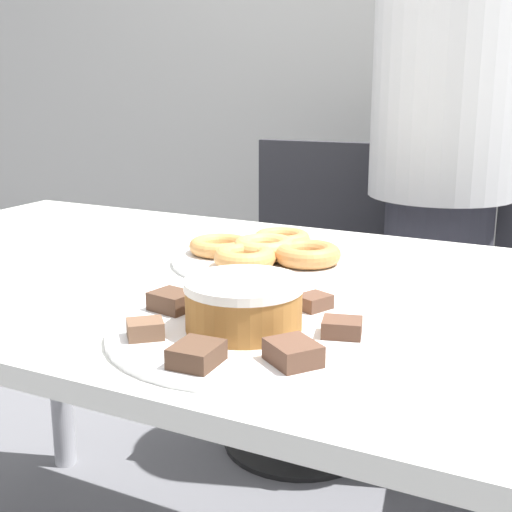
# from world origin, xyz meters

# --- Properties ---
(wall_back) EXTENTS (8.00, 0.05, 2.60)m
(wall_back) POSITION_xyz_m (0.00, 1.53, 1.30)
(wall_back) COLOR beige
(wall_back) RESTS_ON ground_plane
(table) EXTENTS (1.76, 0.87, 0.74)m
(table) POSITION_xyz_m (0.00, 0.00, 0.66)
(table) COLOR silver
(table) RESTS_ON ground_plane
(person_standing) EXTENTS (0.37, 0.37, 1.55)m
(person_standing) POSITION_xyz_m (0.08, 0.83, 0.81)
(person_standing) COLOR #383842
(person_standing) RESTS_ON ground_plane
(office_chair_left) EXTENTS (0.49, 0.49, 0.88)m
(office_chair_left) POSITION_xyz_m (-0.29, 0.84, 0.41)
(office_chair_left) COLOR black
(office_chair_left) RESTS_ON ground_plane
(plate_cake) EXTENTS (0.36, 0.36, 0.01)m
(plate_cake) POSITION_xyz_m (0.07, -0.23, 0.75)
(plate_cake) COLOR white
(plate_cake) RESTS_ON table
(plate_donuts) EXTENTS (0.33, 0.33, 0.01)m
(plate_donuts) POSITION_xyz_m (-0.07, 0.12, 0.75)
(plate_donuts) COLOR white
(plate_donuts) RESTS_ON table
(frosted_cake) EXTENTS (0.15, 0.15, 0.07)m
(frosted_cake) POSITION_xyz_m (0.07, -0.23, 0.78)
(frosted_cake) COLOR #9E662D
(frosted_cake) RESTS_ON plate_cake
(lamington_0) EXTENTS (0.05, 0.06, 0.02)m
(lamington_0) POSITION_xyz_m (0.08, -0.35, 0.76)
(lamington_0) COLOR #513828
(lamington_0) RESTS_ON plate_cake
(lamington_1) EXTENTS (0.08, 0.07, 0.03)m
(lamington_1) POSITION_xyz_m (0.18, -0.30, 0.76)
(lamington_1) COLOR brown
(lamington_1) RESTS_ON plate_cake
(lamington_2) EXTENTS (0.06, 0.05, 0.02)m
(lamington_2) POSITION_xyz_m (0.20, -0.19, 0.76)
(lamington_2) COLOR brown
(lamington_2) RESTS_ON plate_cake
(lamington_3) EXTENTS (0.05, 0.06, 0.02)m
(lamington_3) POSITION_xyz_m (0.12, -0.11, 0.76)
(lamington_3) COLOR brown
(lamington_3) RESTS_ON plate_cake
(lamington_4) EXTENTS (0.07, 0.07, 0.02)m
(lamington_4) POSITION_xyz_m (0.01, -0.11, 0.76)
(lamington_4) COLOR brown
(lamington_4) RESTS_ON plate_cake
(lamington_5) EXTENTS (0.06, 0.06, 0.03)m
(lamington_5) POSITION_xyz_m (-0.05, -0.20, 0.76)
(lamington_5) COLOR #513828
(lamington_5) RESTS_ON plate_cake
(lamington_6) EXTENTS (0.06, 0.06, 0.02)m
(lamington_6) POSITION_xyz_m (-0.02, -0.31, 0.76)
(lamington_6) COLOR brown
(lamington_6) RESTS_ON plate_cake
(donut_0) EXTENTS (0.12, 0.12, 0.04)m
(donut_0) POSITION_xyz_m (-0.07, 0.12, 0.77)
(donut_0) COLOR tan
(donut_0) RESTS_ON plate_donuts
(donut_1) EXTENTS (0.11, 0.11, 0.03)m
(donut_1) POSITION_xyz_m (-0.15, 0.11, 0.76)
(donut_1) COLOR #D18E4C
(donut_1) RESTS_ON plate_donuts
(donut_2) EXTENTS (0.11, 0.11, 0.03)m
(donut_2) POSITION_xyz_m (-0.07, 0.04, 0.77)
(donut_2) COLOR #D18E4C
(donut_2) RESTS_ON plate_donuts
(donut_3) EXTENTS (0.12, 0.12, 0.03)m
(donut_3) POSITION_xyz_m (0.02, 0.11, 0.77)
(donut_3) COLOR #C68447
(donut_3) RESTS_ON plate_donuts
(donut_4) EXTENTS (0.11, 0.11, 0.03)m
(donut_4) POSITION_xyz_m (-0.08, 0.21, 0.76)
(donut_4) COLOR #D18E4C
(donut_4) RESTS_ON plate_donuts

